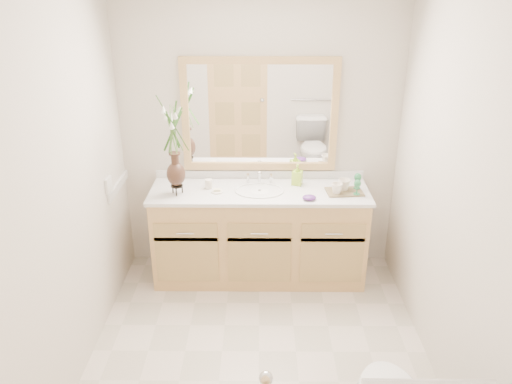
{
  "coord_description": "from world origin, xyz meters",
  "views": [
    {
      "loc": [
        0.0,
        -2.84,
        2.49
      ],
      "look_at": [
        -0.03,
        0.65,
        0.97
      ],
      "focal_mm": 35.0,
      "sensor_mm": 36.0,
      "label": 1
    }
  ],
  "objects_px": {
    "flower_vase": "(173,136)",
    "tumbler": "(209,184)",
    "soap_bottle": "(297,175)",
    "tray": "(344,192)"
  },
  "relations": [
    {
      "from": "soap_bottle",
      "to": "tumbler",
      "type": "bearing_deg",
      "value": -154.69
    },
    {
      "from": "flower_vase",
      "to": "tray",
      "type": "bearing_deg",
      "value": 1.55
    },
    {
      "from": "flower_vase",
      "to": "tumbler",
      "type": "relative_size",
      "value": 9.24
    },
    {
      "from": "soap_bottle",
      "to": "tray",
      "type": "distance_m",
      "value": 0.43
    },
    {
      "from": "flower_vase",
      "to": "tumbler",
      "type": "height_order",
      "value": "flower_vase"
    },
    {
      "from": "tumbler",
      "to": "tray",
      "type": "height_order",
      "value": "tumbler"
    },
    {
      "from": "flower_vase",
      "to": "tray",
      "type": "height_order",
      "value": "flower_vase"
    },
    {
      "from": "flower_vase",
      "to": "soap_bottle",
      "type": "bearing_deg",
      "value": 11.98
    },
    {
      "from": "flower_vase",
      "to": "soap_bottle",
      "type": "height_order",
      "value": "flower_vase"
    },
    {
      "from": "soap_bottle",
      "to": "tray",
      "type": "bearing_deg",
      "value": -6.36
    }
  ]
}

